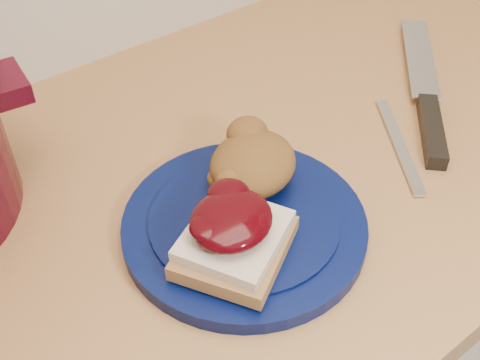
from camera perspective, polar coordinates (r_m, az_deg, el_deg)
plate at (r=0.61m, az=0.42°, el=-4.32°), size 0.32×0.32×0.02m
sandwich at (r=0.55m, az=-0.63°, el=-5.17°), size 0.14×0.13×0.05m
stuffing_mound at (r=0.62m, az=1.23°, el=1.54°), size 0.13×0.12×0.05m
chef_knife at (r=0.79m, az=17.41°, el=6.53°), size 0.26×0.26×0.02m
butter_knife at (r=0.73m, az=14.86°, el=3.30°), size 0.11×0.15×0.00m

